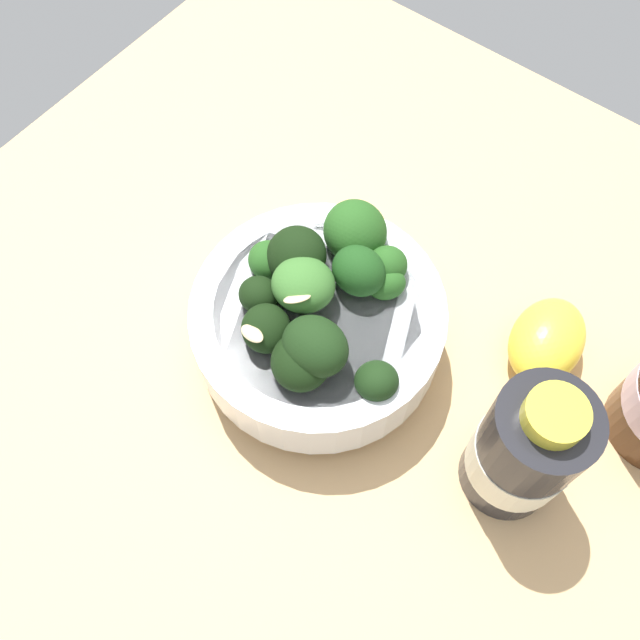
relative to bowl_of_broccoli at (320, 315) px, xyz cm
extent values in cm
cube|color=tan|center=(0.33, 1.03, -6.60)|extent=(70.20, 70.20, 4.11)
cylinder|color=white|center=(0.10, 0.04, -3.78)|extent=(9.79, 9.79, 1.52)
cylinder|color=white|center=(0.10, 0.04, -0.75)|extent=(17.80, 17.80, 4.55)
cylinder|color=silver|center=(0.10, 0.04, 1.13)|extent=(14.41, 14.41, 0.80)
cylinder|color=#589D47|center=(-3.70, 2.86, 1.00)|extent=(1.00, 1.08, 1.21)
ellipsoid|color=#23511C|center=(-3.70, 2.86, 2.28)|extent=(3.83, 3.47, 2.92)
cylinder|color=#589D47|center=(-4.78, 2.07, 1.07)|extent=(1.46, 1.56, 1.13)
ellipsoid|color=#23511C|center=(-4.78, 2.07, 2.53)|extent=(4.20, 3.59, 3.59)
cylinder|color=#4A8F3C|center=(0.57, -1.17, 1.83)|extent=(1.45, 1.55, 1.20)
ellipsoid|color=#386B2B|center=(0.57, -1.17, 3.52)|extent=(6.17, 5.65, 4.21)
cylinder|color=#4A8F3C|center=(-1.39, -3.15, 1.38)|extent=(1.84, 1.92, 1.15)
ellipsoid|color=black|center=(-1.39, -3.15, 3.01)|extent=(6.71, 6.00, 5.80)
cylinder|color=#4A8F3C|center=(-0.36, -4.84, 0.62)|extent=(1.33, 1.28, 1.49)
ellipsoid|color=#23511C|center=(-0.36, -4.84, 2.12)|extent=(4.13, 4.57, 3.50)
cylinder|color=#3C7A32|center=(2.32, 6.34, 0.29)|extent=(1.74, 1.43, 1.64)
ellipsoid|color=black|center=(2.32, 6.34, 1.73)|extent=(3.98, 3.93, 4.03)
cylinder|color=#4A8F3C|center=(-5.57, -1.19, 0.84)|extent=(2.05, 2.22, 1.85)
ellipsoid|color=#23511C|center=(-5.57, -1.19, 2.83)|extent=(6.68, 7.39, 6.53)
cylinder|color=#4A8F3C|center=(-2.90, 0.69, 1.59)|extent=(1.46, 1.35, 1.43)
ellipsoid|color=#194216|center=(-2.90, 0.69, 3.24)|extent=(4.03, 4.40, 3.80)
cylinder|color=#4A8F3C|center=(2.36, -3.43, 1.27)|extent=(1.26, 1.25, 1.30)
ellipsoid|color=black|center=(2.36, -3.43, 2.55)|extent=(3.26, 3.02, 3.05)
cylinder|color=#2F662B|center=(3.45, 2.22, 1.65)|extent=(2.09, 2.41, 1.99)
ellipsoid|color=black|center=(3.45, 2.22, 3.57)|extent=(4.64, 5.71, 4.67)
cylinder|color=#3C7A32|center=(4.07, -1.34, 0.99)|extent=(1.67, 1.85, 1.86)
ellipsoid|color=black|center=(4.07, -1.34, 2.73)|extent=(5.00, 5.18, 3.61)
cylinder|color=#3C7A32|center=(4.52, 1.89, 0.82)|extent=(2.02, 1.93, 1.75)
ellipsoid|color=black|center=(4.52, 1.89, 2.65)|extent=(5.76, 6.15, 4.01)
ellipsoid|color=#DBBC84|center=(5.24, -1.47, 3.70)|extent=(1.15, 1.90, 0.58)
ellipsoid|color=#DBBC84|center=(-2.19, -3.45, 2.34)|extent=(1.60, 1.92, 1.24)
ellipsoid|color=#DBBC84|center=(1.86, -0.45, 4.62)|extent=(2.05, 1.93, 0.74)
ellipsoid|color=yellow|center=(-9.32, 13.62, -2.33)|extent=(7.71, 6.00, 4.43)
cylinder|color=black|center=(0.07, 16.29, 1.25)|extent=(6.26, 6.26, 11.59)
cylinder|color=gold|center=(0.07, 16.29, 7.72)|extent=(3.58, 3.58, 1.35)
cylinder|color=#EAE6C9|center=(0.07, 16.29, -0.04)|extent=(6.38, 6.38, 3.49)
camera|label=1|loc=(18.35, 14.04, 44.08)|focal=39.73mm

